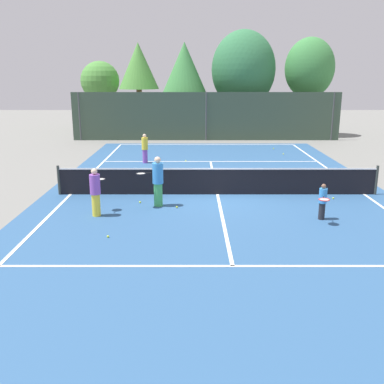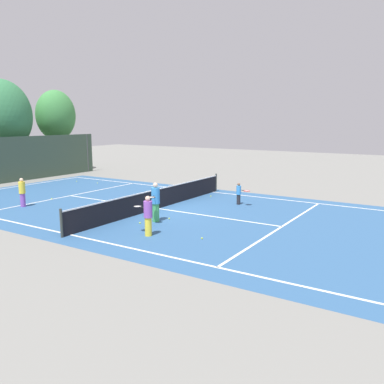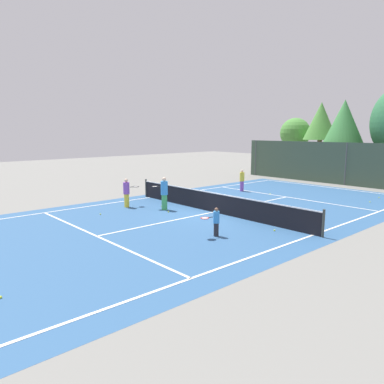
{
  "view_description": "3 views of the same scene",
  "coord_description": "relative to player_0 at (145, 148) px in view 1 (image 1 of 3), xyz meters",
  "views": [
    {
      "loc": [
        -0.95,
        -15.95,
        4.36
      ],
      "look_at": [
        -0.94,
        -1.94,
        0.61
      ],
      "focal_mm": 41.37,
      "sensor_mm": 36.0,
      "label": 1
    },
    {
      "loc": [
        -15.4,
        -11.82,
        4.3
      ],
      "look_at": [
        1.04,
        -1.34,
        0.81
      ],
      "focal_mm": 37.32,
      "sensor_mm": 36.0,
      "label": 2
    },
    {
      "loc": [
        12.62,
        -12.71,
        4.02
      ],
      "look_at": [
        0.21,
        -1.64,
        1.24
      ],
      "focal_mm": 34.08,
      "sensor_mm": 36.0,
      "label": 3
    }
  ],
  "objects": [
    {
      "name": "ball_crate",
      "position": [
        4.37,
        -4.29,
        -0.57
      ],
      "size": [
        0.43,
        0.35,
        0.43
      ],
      "color": "blue",
      "rests_on": "ground_plane"
    },
    {
      "name": "tree_0",
      "position": [
        6.05,
        10.79,
        3.9
      ],
      "size": [
        4.55,
        4.14,
        7.4
      ],
      "color": "brown",
      "rests_on": "ground_plane"
    },
    {
      "name": "tennis_ball_6",
      "position": [
        7.46,
        -6.69,
        -0.72
      ],
      "size": [
        0.07,
        0.07,
        0.07
      ],
      "primitive_type": "sphere",
      "color": "#CCE533",
      "rests_on": "ground_plane"
    },
    {
      "name": "tennis_net",
      "position": [
        3.32,
        -6.05,
        -0.24
      ],
      "size": [
        11.9,
        0.1,
        1.1
      ],
      "color": "#333833",
      "rests_on": "ground_plane"
    },
    {
      "name": "tennis_ball_3",
      "position": [
        7.49,
        2.43,
        -0.72
      ],
      "size": [
        0.07,
        0.07,
        0.07
      ],
      "primitive_type": "sphere",
      "color": "#CCE533",
      "rests_on": "ground_plane"
    },
    {
      "name": "tennis_ball_5",
      "position": [
        2.05,
        0.4,
        -0.72
      ],
      "size": [
        0.07,
        0.07,
        0.07
      ],
      "primitive_type": "sphere",
      "color": "#CCE533",
      "rests_on": "ground_plane"
    },
    {
      "name": "tennis_ball_1",
      "position": [
        0.05,
        -10.57,
        -0.72
      ],
      "size": [
        0.07,
        0.07,
        0.07
      ],
      "primitive_type": "sphere",
      "color": "#CCE533",
      "rests_on": "ground_plane"
    },
    {
      "name": "ground_plane",
      "position": [
        3.32,
        -6.05,
        -0.75
      ],
      "size": [
        80.0,
        80.0,
        0.0
      ],
      "primitive_type": "plane",
      "color": "slate"
    },
    {
      "name": "tree_3",
      "position": [
        10.67,
        10.31,
        3.99
      ],
      "size": [
        3.49,
        2.89,
        6.86
      ],
      "color": "brown",
      "rests_on": "ground_plane"
    },
    {
      "name": "player_3",
      "position": [
        1.21,
        -7.54,
        0.13
      ],
      "size": [
        0.94,
        0.61,
        1.71
      ],
      "color": "#3FA559",
      "rests_on": "ground_plane"
    },
    {
      "name": "tennis_ball_7",
      "position": [
        1.86,
        -7.78,
        -0.72
      ],
      "size": [
        0.07,
        0.07,
        0.07
      ],
      "primitive_type": "sphere",
      "color": "#CCE533",
      "rests_on": "ground_plane"
    },
    {
      "name": "tree_4",
      "position": [
        -1.72,
        13.02,
        4.15
      ],
      "size": [
        3.09,
        3.09,
        6.68
      ],
      "color": "brown",
      "rests_on": "ground_plane"
    },
    {
      "name": "court_surface",
      "position": [
        3.32,
        -6.05,
        -0.75
      ],
      "size": [
        13.0,
        25.0,
        0.01
      ],
      "color": "#2D5684",
      "rests_on": "ground_plane"
    },
    {
      "name": "perimeter_fence",
      "position": [
        3.32,
        7.95,
        0.85
      ],
      "size": [
        18.0,
        0.12,
        3.2
      ],
      "color": "#384C3D",
      "rests_on": "ground_plane"
    },
    {
      "name": "player_2",
      "position": [
        -0.66,
        -8.61,
        0.04
      ],
      "size": [
        0.41,
        0.91,
        1.54
      ],
      "color": "yellow",
      "rests_on": "ground_plane"
    },
    {
      "name": "tennis_ball_4",
      "position": [
        0.55,
        -7.2,
        -0.72
      ],
      "size": [
        0.07,
        0.07,
        0.07
      ],
      "primitive_type": "sphere",
      "color": "#CCE533",
      "rests_on": "ground_plane"
    },
    {
      "name": "tennis_ball_2",
      "position": [
        7.27,
        4.26,
        -0.72
      ],
      "size": [
        0.07,
        0.07,
        0.07
      ],
      "primitive_type": "sphere",
      "color": "#CCE533",
      "rests_on": "ground_plane"
    },
    {
      "name": "player_1",
      "position": [
        6.37,
        -9.01,
        -0.16
      ],
      "size": [
        0.43,
        0.83,
        1.13
      ],
      "color": "#232328",
      "rests_on": "ground_plane"
    },
    {
      "name": "tree_2",
      "position": [
        1.84,
        10.27,
        3.78
      ],
      "size": [
        3.53,
        3.53,
        6.53
      ],
      "color": "brown",
      "rests_on": "ground_plane"
    },
    {
      "name": "tree_1",
      "position": [
        -4.86,
        13.78,
        3.05
      ],
      "size": [
        3.02,
        3.02,
        5.35
      ],
      "color": "brown",
      "rests_on": "ground_plane"
    },
    {
      "name": "player_0",
      "position": [
        0.0,
        0.0,
        0.0
      ],
      "size": [
        0.31,
        0.31,
        1.47
      ],
      "color": "purple",
      "rests_on": "ground_plane"
    }
  ]
}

